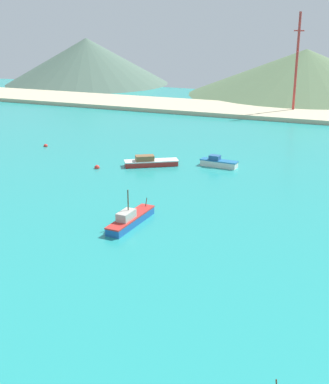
% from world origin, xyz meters
% --- Properties ---
extents(ground, '(260.00, 280.00, 0.50)m').
position_xyz_m(ground, '(0.00, 30.00, -0.25)').
color(ground, teal).
extents(fishing_boat_4, '(2.77, 10.79, 5.37)m').
position_xyz_m(fishing_boat_4, '(8.41, 26.95, 0.84)').
color(fishing_boat_4, '#1E5BA8').
rests_on(fishing_boat_4, ground).
extents(fishing_boat_6, '(7.53, 2.64, 2.20)m').
position_xyz_m(fishing_boat_6, '(11.10, 60.90, 0.80)').
color(fishing_boat_6, silver).
rests_on(fishing_boat_6, ground).
extents(fishing_boat_8, '(10.39, 7.84, 2.13)m').
position_xyz_m(fishing_boat_8, '(-1.56, 56.31, 0.77)').
color(fishing_boat_8, red).
rests_on(fishing_boat_8, ground).
extents(buoy_1, '(1.03, 1.03, 1.03)m').
position_xyz_m(buoy_1, '(-10.31, 50.57, 0.18)').
color(buoy_1, red).
rests_on(buoy_1, ground).
extents(buoy_2, '(0.92, 0.92, 0.92)m').
position_xyz_m(buoy_2, '(-30.07, 61.94, 0.16)').
color(buoy_2, red).
rests_on(buoy_2, ground).
extents(beach_strip, '(247.00, 23.73, 1.20)m').
position_xyz_m(beach_strip, '(0.00, 123.81, 0.60)').
color(beach_strip, '#C6B793').
rests_on(beach_strip, ground).
extents(hill_west, '(71.33, 71.33, 19.42)m').
position_xyz_m(hill_west, '(-82.18, 169.45, 9.71)').
color(hill_west, '#4C6656').
rests_on(hill_west, ground).
extents(hill_central, '(86.67, 86.67, 16.86)m').
position_xyz_m(hill_central, '(11.87, 168.39, 8.43)').
color(hill_central, '#56704C').
rests_on(hill_central, ground).
extents(radio_tower, '(2.95, 2.36, 29.49)m').
position_xyz_m(radio_tower, '(14.71, 127.20, 15.04)').
color(radio_tower, '#B7332D').
rests_on(radio_tower, ground).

